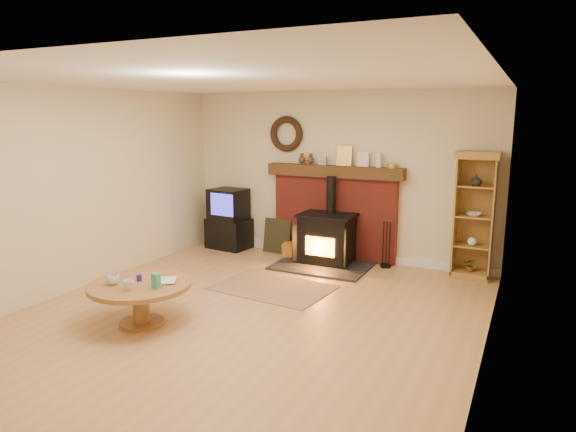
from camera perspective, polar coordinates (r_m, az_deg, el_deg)
The scene contains 11 objects.
ground at distance 6.00m, azimuth -4.19°, elevation -10.82°, with size 5.50×5.50×0.00m, color tan.
room_shell at distance 5.69m, azimuth -4.11°, elevation 5.82°, with size 5.02×5.52×2.61m.
chimney_breast at distance 8.12m, azimuth 5.15°, elevation 0.85°, with size 2.20×0.22×1.78m.
wood_stove at distance 7.84m, azimuth 4.28°, elevation -2.66°, with size 1.40×1.00×1.34m.
area_rug at distance 6.84m, azimuth -1.72°, elevation -7.94°, with size 1.49×1.03×0.01m, color brown.
tv_unit at distance 8.81m, azimuth -6.61°, elevation -0.44°, with size 0.75×0.57×1.03m.
curio_cabinet at distance 7.52m, azimuth 20.00°, elevation 0.08°, with size 0.57×0.41×1.77m.
firelog_box at distance 8.24m, azimuth 0.75°, elevation -3.85°, with size 0.37×0.23×0.23m, color gold.
leaning_painting at distance 8.49m, azimuth -1.21°, elevation -2.22°, with size 0.47×0.03×0.57m, color black.
fire_tools at distance 7.84m, azimuth 10.82°, elevation -4.68°, with size 0.16×0.16×0.70m.
coffee_table at distance 5.82m, azimuth -16.14°, elevation -7.99°, with size 1.10×1.10×0.63m.
Camera 1 is at (2.80, -4.82, 2.23)m, focal length 32.00 mm.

